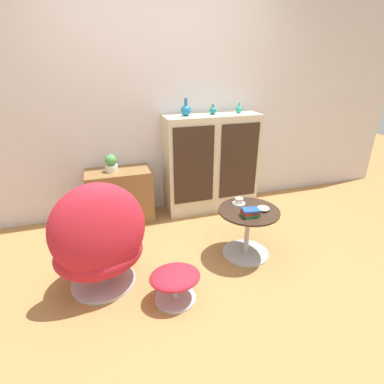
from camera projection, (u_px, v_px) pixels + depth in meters
The scene contains 14 objects.
ground_plane at pixel (205, 282), 2.47m from camera, with size 12.00×12.00×0.00m, color #A87542.
wall_back at pixel (159, 98), 3.27m from camera, with size 6.40×0.06×2.60m.
sideboard at pixel (211, 163), 3.52m from camera, with size 1.08×0.38×1.13m.
tv_console at pixel (120, 196), 3.33m from camera, with size 0.69×0.39×0.59m.
egg_chair at pixel (99, 242), 2.25m from camera, with size 0.79×0.75×0.93m.
ottoman at pixel (175, 280), 2.23m from camera, with size 0.38×0.33×0.25m.
coffee_table at pixel (247, 229), 2.73m from camera, with size 0.54×0.54×0.46m.
vase_leftmost at pixel (186, 110), 3.19m from camera, with size 0.11×0.11×0.18m.
vase_inner_left at pixel (213, 111), 3.29m from camera, with size 0.08×0.08×0.11m.
vase_inner_right at pixel (239, 109), 3.37m from camera, with size 0.07×0.07×0.11m.
potted_plant at pixel (111, 163), 3.16m from camera, with size 0.13×0.13×0.18m.
teacup at pixel (239, 201), 2.76m from camera, with size 0.12×0.12×0.05m.
book_stack at pixel (250, 212), 2.54m from camera, with size 0.15×0.12×0.07m.
bowl at pixel (263, 208), 2.64m from camera, with size 0.11×0.11×0.04m.
Camera 1 is at (-0.70, -1.83, 1.68)m, focal length 28.00 mm.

